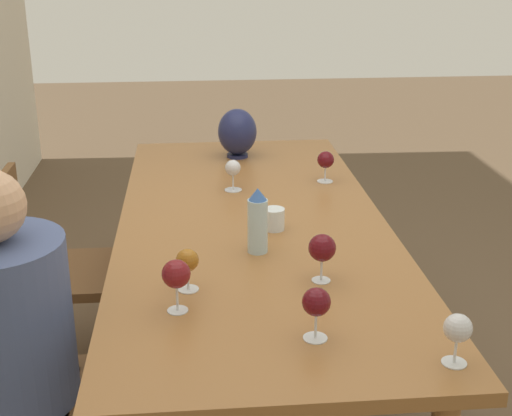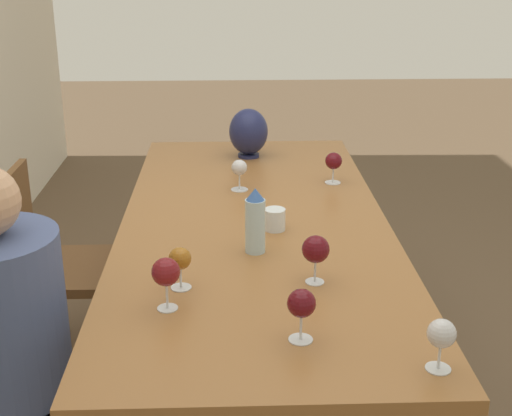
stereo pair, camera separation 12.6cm
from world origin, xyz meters
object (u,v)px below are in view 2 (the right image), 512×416
object	(u,v)px
wine_glass_1	(239,169)
wine_glass_5	(316,250)
wine_glass_0	(442,335)
person_near	(9,344)
wine_glass_4	(301,304)
vase	(249,132)
water_bottle	(255,221)
wine_glass_6	(334,162)
chair_far	(54,262)
wine_glass_2	(166,273)
wine_glass_3	(180,260)
water_tumbler	(275,219)

from	to	relation	value
wine_glass_1	wine_glass_5	size ratio (longest dim) A/B	0.86
wine_glass_0	person_near	size ratio (longest dim) A/B	0.11
wine_glass_1	wine_glass_4	size ratio (longest dim) A/B	0.90
vase	water_bottle	bearing A→B (deg)	179.57
wine_glass_0	wine_glass_6	size ratio (longest dim) A/B	0.99
vase	chair_far	bearing A→B (deg)	123.60
wine_glass_1	wine_glass_5	xyz separation A→B (m)	(-0.86, -0.21, 0.02)
wine_glass_2	wine_glass_3	bearing A→B (deg)	-13.39
wine_glass_4	wine_glass_3	bearing A→B (deg)	46.79
wine_glass_6	water_tumbler	bearing A→B (deg)	151.47
water_tumbler	wine_glass_5	distance (m)	0.44
wine_glass_0	wine_glass_1	size ratio (longest dim) A/B	1.03
wine_glass_2	wine_glass_4	xyz separation A→B (m)	(-0.18, -0.36, -0.01)
chair_far	wine_glass_3	bearing A→B (deg)	-144.18
wine_glass_1	person_near	size ratio (longest dim) A/B	0.11
water_bottle	wine_glass_0	world-z (taller)	water_bottle
water_tumbler	wine_glass_0	bearing A→B (deg)	-159.34
wine_glass_4	person_near	bearing A→B (deg)	73.25
wine_glass_2	water_bottle	bearing A→B (deg)	-34.13
water_bottle	wine_glass_4	distance (m)	0.57
wine_glass_1	chair_far	xyz separation A→B (m)	(-0.07, 0.78, -0.37)
water_tumbler	wine_glass_2	world-z (taller)	wine_glass_2
water_tumbler	person_near	xyz separation A→B (m)	(-0.50, 0.81, -0.19)
water_tumbler	vase	xyz separation A→B (m)	(0.92, 0.07, 0.08)
wine_glass_2	wine_glass_5	world-z (taller)	wine_glass_2
wine_glass_0	wine_glass_4	bearing A→B (deg)	65.45
water_bottle	wine_glass_2	size ratio (longest dim) A/B	1.44
water_bottle	person_near	xyz separation A→B (m)	(-0.31, 0.74, -0.25)
vase	wine_glass_2	xyz separation A→B (m)	(-1.49, 0.27, -0.01)
wine_glass_0	water_bottle	bearing A→B (deg)	30.35
water_tumbler	wine_glass_0	size ratio (longest dim) A/B	0.58
wine_glass_4	wine_glass_6	xyz separation A→B (m)	(1.26, -0.26, -0.01)
vase	wine_glass_4	bearing A→B (deg)	-176.97
vase	chair_far	xyz separation A→B (m)	(-0.55, 0.83, -0.40)
wine_glass_0	wine_glass_1	bearing A→B (deg)	18.91
water_tumbler	chair_far	xyz separation A→B (m)	(0.37, 0.89, -0.32)
vase	wine_glass_2	world-z (taller)	vase
person_near	wine_glass_6	bearing A→B (deg)	-47.07
water_tumbler	vase	world-z (taller)	vase
water_tumbler	person_near	distance (m)	0.97
wine_glass_2	person_near	bearing A→B (deg)	81.63
water_tumbler	wine_glass_3	world-z (taller)	wine_glass_3
wine_glass_5	water_tumbler	bearing A→B (deg)	12.66
wine_glass_4	person_near	distance (m)	0.90
water_bottle	wine_glass_4	xyz separation A→B (m)	(-0.56, -0.10, -0.00)
wine_glass_3	wine_glass_0	bearing A→B (deg)	-125.05
wine_glass_0	wine_glass_3	bearing A→B (deg)	54.95
water_bottle	wine_glass_3	distance (m)	0.34
vase	wine_glass_6	size ratio (longest dim) A/B	1.73
wine_glass_2	person_near	size ratio (longest dim) A/B	0.13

